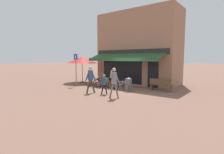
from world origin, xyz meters
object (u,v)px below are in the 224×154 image
at_px(bicycle_black, 94,82).
at_px(litter_bin, 129,84).
at_px(bicycle_purple, 103,83).
at_px(pedestrian_second_adult, 90,77).
at_px(cafe_parasol, 82,60).
at_px(park_bench, 161,85).
at_px(bicycle_red, 110,84).
at_px(pedestrian_child, 105,82).
at_px(bicycle_silver, 121,85).
at_px(pedestrian_adult, 114,79).
at_px(parking_sign, 76,66).

bearing_deg(bicycle_black, litter_bin, -4.32).
bearing_deg(bicycle_purple, litter_bin, -22.37).
relative_size(pedestrian_second_adult, litter_bin, 1.83).
distance_m(cafe_parasol, park_bench, 7.98).
bearing_deg(litter_bin, cafe_parasol, 169.29).
relative_size(bicycle_red, pedestrian_child, 1.32).
distance_m(pedestrian_child, litter_bin, 1.99).
relative_size(bicycle_purple, bicycle_silver, 0.96).
bearing_deg(bicycle_red, pedestrian_child, -55.24).
xyz_separation_m(litter_bin, cafe_parasol, (-5.99, 1.13, 1.69)).
relative_size(pedestrian_child, cafe_parasol, 0.46).
xyz_separation_m(pedestrian_adult, litter_bin, (-0.50, 2.40, -0.62)).
xyz_separation_m(bicycle_black, cafe_parasol, (-2.65, 1.22, 1.80)).
relative_size(bicycle_silver, parking_sign, 0.61).
bearing_deg(bicycle_red, bicycle_silver, 10.77).
relative_size(bicycle_red, cafe_parasol, 0.61).
height_order(bicycle_red, pedestrian_child, pedestrian_child).
xyz_separation_m(pedestrian_second_adult, parking_sign, (-3.03, 1.36, 0.55)).
distance_m(bicycle_black, pedestrian_child, 3.21).
bearing_deg(bicycle_silver, parking_sign, -159.13).
bearing_deg(parking_sign, pedestrian_second_adult, -24.27).
xyz_separation_m(bicycle_silver, litter_bin, (0.65, 0.03, 0.14)).
bearing_deg(pedestrian_second_adult, cafe_parasol, -48.79).
bearing_deg(bicycle_purple, parking_sign, 171.20).
bearing_deg(pedestrian_adult, park_bench, -110.52).
bearing_deg(bicycle_red, parking_sign, -160.10).
distance_m(pedestrian_second_adult, litter_bin, 2.77).
bearing_deg(pedestrian_adult, litter_bin, -80.09).
xyz_separation_m(parking_sign, cafe_parasol, (-1.27, 1.87, 0.53)).
distance_m(bicycle_black, parking_sign, 1.99).
distance_m(pedestrian_adult, park_bench, 4.11).
bearing_deg(pedestrian_adult, bicycle_silver, -65.94).
xyz_separation_m(bicycle_red, cafe_parasol, (-4.40, 1.21, 1.83)).
bearing_deg(park_bench, pedestrian_adult, -106.68).
distance_m(bicycle_silver, pedestrian_second_adult, 2.44).
distance_m(bicycle_black, litter_bin, 3.34).
relative_size(pedestrian_adult, litter_bin, 1.81).
relative_size(bicycle_purple, pedestrian_second_adult, 0.88).
xyz_separation_m(bicycle_black, bicycle_red, (1.76, 0.01, -0.03)).
bearing_deg(pedestrian_child, bicycle_black, -29.29).
distance_m(bicycle_silver, litter_bin, 0.67).
relative_size(bicycle_black, park_bench, 1.12).
relative_size(bicycle_black, bicycle_silver, 1.08).
bearing_deg(pedestrian_adult, parking_sign, -19.47).
xyz_separation_m(pedestrian_adult, park_bench, (1.30, 3.84, -0.65)).
bearing_deg(pedestrian_child, park_bench, -122.77).
xyz_separation_m(bicycle_silver, pedestrian_child, (-0.03, -1.82, 0.46)).
bearing_deg(bicycle_red, pedestrian_second_adult, -85.25).
bearing_deg(bicycle_purple, pedestrian_child, -72.06).
relative_size(pedestrian_child, litter_bin, 1.32).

